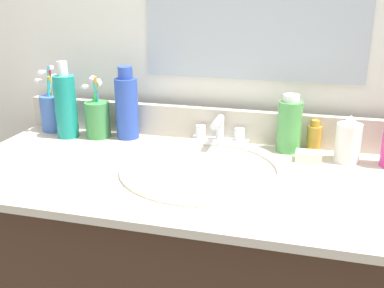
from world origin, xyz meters
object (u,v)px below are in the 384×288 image
(bottle_shampoo_blue, at_px, (127,106))
(soap_bar, at_px, (309,156))
(bottle_toner_green, at_px, (289,125))
(cup_blue_plastic, at_px, (53,111))
(bottle_oil_amber, at_px, (314,137))
(faucet, at_px, (219,135))
(bottle_mouthwash_teal, at_px, (66,105))
(cup_green, at_px, (98,118))
(bottle_lotion_white, at_px, (348,141))

(bottle_shampoo_blue, relative_size, soap_bar, 3.21)
(bottle_toner_green, bearing_deg, cup_blue_plastic, 179.71)
(bottle_toner_green, bearing_deg, bottle_oil_amber, 19.65)
(faucet, bearing_deg, bottle_mouthwash_teal, -173.73)
(bottle_shampoo_blue, distance_m, cup_green, 0.09)
(faucet, xyz_separation_m, bottle_mouthwash_teal, (-0.44, -0.05, 0.07))
(cup_green, bearing_deg, cup_blue_plastic, 171.11)
(bottle_toner_green, distance_m, bottle_oil_amber, 0.08)
(bottle_toner_green, distance_m, bottle_lotion_white, 0.15)
(bottle_lotion_white, bearing_deg, bottle_oil_amber, 142.34)
(bottle_toner_green, xyz_separation_m, cup_green, (-0.54, -0.02, -0.02))
(faucet, xyz_separation_m, cup_green, (-0.35, -0.03, 0.03))
(bottle_toner_green, relative_size, bottle_lotion_white, 1.28)
(bottle_toner_green, bearing_deg, bottle_mouthwash_teal, -176.15)
(bottle_shampoo_blue, height_order, bottle_lotion_white, bottle_shampoo_blue)
(cup_blue_plastic, bearing_deg, soap_bar, -4.86)
(bottle_toner_green, relative_size, bottle_shampoo_blue, 0.75)
(bottle_toner_green, distance_m, cup_green, 0.54)
(bottle_toner_green, height_order, cup_green, cup_green)
(faucet, xyz_separation_m, bottle_oil_amber, (0.25, 0.02, 0.01))
(bottle_toner_green, height_order, soap_bar, bottle_toner_green)
(faucet, distance_m, soap_bar, 0.25)
(bottle_mouthwash_teal, bearing_deg, bottle_oil_amber, 5.42)
(cup_blue_plastic, relative_size, cup_green, 1.10)
(soap_bar, bearing_deg, bottle_lotion_white, 13.27)
(bottle_shampoo_blue, distance_m, bottle_oil_amber, 0.52)
(faucet, height_order, cup_blue_plastic, cup_blue_plastic)
(faucet, distance_m, cup_green, 0.35)
(soap_bar, bearing_deg, cup_green, 176.23)
(bottle_oil_amber, distance_m, soap_bar, 0.09)
(soap_bar, bearing_deg, faucet, 164.64)
(cup_green, bearing_deg, faucet, 4.45)
(bottle_lotion_white, height_order, bottle_oil_amber, bottle_lotion_white)
(cup_blue_plastic, bearing_deg, cup_green, -8.89)
(bottle_oil_amber, height_order, cup_blue_plastic, cup_blue_plastic)
(bottle_lotion_white, distance_m, bottle_mouthwash_teal, 0.77)
(bottle_shampoo_blue, xyz_separation_m, bottle_mouthwash_teal, (-0.17, -0.04, 0.00))
(bottle_shampoo_blue, xyz_separation_m, bottle_lotion_white, (0.60, -0.03, -0.04))
(bottle_mouthwash_teal, bearing_deg, cup_blue_plastic, 148.17)
(faucet, xyz_separation_m, bottle_toner_green, (0.19, -0.01, 0.04))
(bottle_shampoo_blue, distance_m, bottle_lotion_white, 0.60)
(cup_green, bearing_deg, soap_bar, -3.77)
(bottle_toner_green, bearing_deg, bottle_lotion_white, -14.89)
(bottle_shampoo_blue, relative_size, bottle_mouthwash_teal, 0.94)
(bottle_mouthwash_teal, bearing_deg, bottle_shampoo_blue, 12.36)
(bottle_lotion_white, bearing_deg, bottle_toner_green, 165.11)
(bottle_mouthwash_teal, xyz_separation_m, cup_blue_plastic, (-0.07, 0.05, -0.03))
(faucet, relative_size, cup_blue_plastic, 0.81)
(bottle_oil_amber, bearing_deg, faucet, -176.06)
(bottle_lotion_white, xyz_separation_m, cup_green, (-0.69, 0.02, 0.00))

